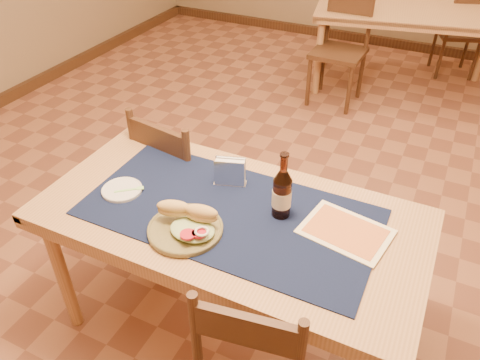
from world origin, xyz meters
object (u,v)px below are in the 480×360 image
at_px(chair_main_far, 183,179).
at_px(sandwich_plate, 187,225).
at_px(beer_bottle, 282,193).
at_px(napkin_holder, 230,172).
at_px(main_table, 230,227).
at_px(back_table, 411,18).

relative_size(chair_main_far, sandwich_plate, 3.09).
bearing_deg(sandwich_plate, beer_bottle, 40.94).
relative_size(sandwich_plate, napkin_holder, 1.96).
height_order(main_table, sandwich_plate, sandwich_plate).
xyz_separation_m(sandwich_plate, beer_bottle, (0.29, 0.25, 0.08)).
bearing_deg(beer_bottle, main_table, -158.71).
xyz_separation_m(back_table, napkin_holder, (-0.30, -3.04, 0.15)).
bearing_deg(chair_main_far, sandwich_plate, -55.51).
height_order(back_table, sandwich_plate, sandwich_plate).
bearing_deg(main_table, beer_bottle, 21.29).
distance_m(sandwich_plate, napkin_holder, 0.35).
bearing_deg(sandwich_plate, napkin_holder, 88.40).
xyz_separation_m(chair_main_far, beer_bottle, (0.70, -0.35, 0.39)).
height_order(chair_main_far, beer_bottle, beer_bottle).
relative_size(back_table, beer_bottle, 6.21).
xyz_separation_m(sandwich_plate, napkin_holder, (0.01, 0.35, 0.03)).
xyz_separation_m(main_table, sandwich_plate, (-0.09, -0.17, 0.12)).
bearing_deg(beer_bottle, chair_main_far, 153.39).
height_order(back_table, chair_main_far, chair_main_far).
relative_size(chair_main_far, napkin_holder, 6.04).
relative_size(main_table, beer_bottle, 5.45).
bearing_deg(napkin_holder, main_table, -64.16).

